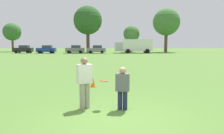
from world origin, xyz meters
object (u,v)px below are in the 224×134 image
player_thrower (84,80)px  parked_car_mid_left (46,49)px  parked_car_center (75,49)px  parked_car_mid_right (97,49)px  box_truck (134,46)px  parked_car_near_left (24,49)px  traffic_cone (93,82)px  frisbee (104,81)px  player_defender (123,86)px

player_thrower → parked_car_mid_left: (-12.79, 42.38, -0.06)m
parked_car_center → parked_car_mid_right: size_ratio=1.00×
parked_car_mid_left → box_truck: box_truck is taller
parked_car_center → parked_car_near_left: bearing=175.5°
traffic_cone → parked_car_near_left: 43.90m
frisbee → traffic_cone: (-0.59, 3.72, -0.71)m
parked_car_near_left → parked_car_mid_right: (16.97, -1.63, 0.00)m
parked_car_near_left → traffic_cone: bearing=-65.2°
parked_car_near_left → parked_car_mid_left: size_ratio=1.00×
player_defender → parked_car_center: parked_car_center is taller
traffic_cone → player_defender: bearing=-72.8°
player_thrower → player_defender: 1.30m
player_thrower → parked_car_mid_right: 41.95m
player_thrower → parked_car_mid_left: 44.27m
parked_car_center → player_defender: bearing=-79.9°
frisbee → player_thrower: bearing=179.7°
player_thrower → frisbee: (0.65, -0.00, -0.05)m
parked_car_mid_left → box_truck: 20.07m
player_defender → parked_car_mid_left: size_ratio=0.34×
parked_car_near_left → parked_car_center: same height
parked_car_center → box_truck: box_truck is taller
parked_car_mid_left → parked_car_center: bearing=2.1°
player_thrower → parked_car_center: (-6.32, 42.61, -0.06)m
frisbee → parked_car_mid_left: 44.46m
player_defender → frisbee: size_ratio=5.23×
traffic_cone → box_truck: box_truck is taller
frisbee → parked_car_mid_right: (-2.06, 41.93, -0.01)m
parked_car_near_left → player_thrower: bearing=-67.1°
frisbee → traffic_cone: 3.83m
parked_car_near_left → box_truck: 25.65m
player_defender → box_truck: box_truck is taller
parked_car_near_left → parked_car_center: 12.10m
player_defender → parked_car_center: bearing=100.1°
frisbee → parked_car_center: size_ratio=0.07×
box_truck → parked_car_near_left: bearing=178.8°
traffic_cone → box_truck: size_ratio=0.06×
player_thrower → player_defender: size_ratio=1.21×
player_thrower → player_defender: player_thrower is taller
frisbee → parked_car_mid_left: size_ratio=0.07×
player_thrower → traffic_cone: (0.06, 3.72, -0.75)m
frisbee → box_truck: size_ratio=0.03×
box_truck → parked_car_mid_left: bearing=-178.2°
parked_car_near_left → parked_car_mid_right: bearing=-5.5°
parked_car_mid_left → parked_car_center: size_ratio=1.00×
parked_car_mid_left → frisbee: bearing=-72.4°
player_thrower → frisbee: size_ratio=6.35×
parked_car_mid_right → parked_car_center: bearing=172.0°
traffic_cone → parked_car_center: (-6.38, 38.89, 0.69)m
player_defender → player_thrower: bearing=170.7°
player_defender → parked_car_mid_right: 42.22m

